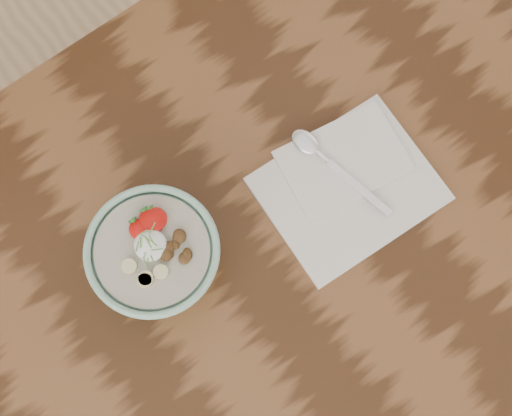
% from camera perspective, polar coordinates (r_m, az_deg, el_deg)
% --- Properties ---
extents(table, '(1.60, 0.90, 0.75)m').
position_cam_1_polar(table, '(1.13, -0.70, -5.59)').
color(table, '#351D0D').
rests_on(table, ground).
extents(breakfast_bowl, '(0.18, 0.18, 0.12)m').
position_cam_1_polar(breakfast_bowl, '(0.99, -8.03, -3.77)').
color(breakfast_bowl, '#87B69E').
rests_on(breakfast_bowl, table).
extents(napkin, '(0.26, 0.22, 0.02)m').
position_cam_1_polar(napkin, '(1.07, 7.33, 2.00)').
color(napkin, silver).
rests_on(napkin, table).
extents(spoon, '(0.06, 0.19, 0.01)m').
position_cam_1_polar(spoon, '(1.06, 5.05, 4.38)').
color(spoon, silver).
rests_on(spoon, napkin).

